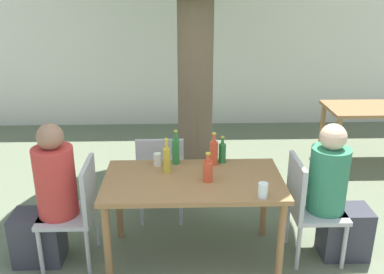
{
  "coord_description": "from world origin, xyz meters",
  "views": [
    {
      "loc": [
        -0.11,
        -3.12,
        2.28
      ],
      "look_at": [
        0.0,
        0.3,
        1.0
      ],
      "focal_mm": 40.0,
      "sensor_mm": 36.0,
      "label": 1
    }
  ],
  "objects_px": {
    "patio_chair_2": "(161,173)",
    "person_seated_1": "(336,200)",
    "dining_table_front": "(193,189)",
    "patio_chair_0": "(77,207)",
    "oil_cruet_3": "(167,159)",
    "drinking_glass_1": "(157,159)",
    "green_bottle_0": "(222,152)",
    "soda_bottle_1": "(208,170)",
    "dining_table_back": "(375,115)",
    "person_seated_0": "(48,203)",
    "soda_bottle_4": "(214,152)",
    "drinking_glass_0": "(263,190)",
    "patio_chair_1": "(308,203)",
    "green_bottle_2": "(176,151)"
  },
  "relations": [
    {
      "from": "person_seated_1",
      "to": "soda_bottle_4",
      "type": "bearing_deg",
      "value": 74.49
    },
    {
      "from": "dining_table_front",
      "to": "patio_chair_2",
      "type": "height_order",
      "value": "patio_chair_2"
    },
    {
      "from": "person_seated_1",
      "to": "drinking_glass_1",
      "type": "bearing_deg",
      "value": 79.49
    },
    {
      "from": "drinking_glass_1",
      "to": "green_bottle_2",
      "type": "bearing_deg",
      "value": 12.23
    },
    {
      "from": "patio_chair_1",
      "to": "person_seated_1",
      "type": "xyz_separation_m",
      "value": [
        0.24,
        -0.0,
        0.03
      ]
    },
    {
      "from": "dining_table_front",
      "to": "dining_table_back",
      "type": "distance_m",
      "value": 3.09
    },
    {
      "from": "soda_bottle_1",
      "to": "patio_chair_2",
      "type": "bearing_deg",
      "value": 121.21
    },
    {
      "from": "patio_chair_0",
      "to": "soda_bottle_4",
      "type": "bearing_deg",
      "value": 103.69
    },
    {
      "from": "person_seated_1",
      "to": "drinking_glass_1",
      "type": "relative_size",
      "value": 10.92
    },
    {
      "from": "green_bottle_0",
      "to": "oil_cruet_3",
      "type": "xyz_separation_m",
      "value": [
        -0.48,
        -0.2,
        0.02
      ]
    },
    {
      "from": "soda_bottle_1",
      "to": "oil_cruet_3",
      "type": "distance_m",
      "value": 0.37
    },
    {
      "from": "dining_table_front",
      "to": "green_bottle_2",
      "type": "height_order",
      "value": "green_bottle_2"
    },
    {
      "from": "patio_chair_1",
      "to": "drinking_glass_1",
      "type": "height_order",
      "value": "patio_chair_1"
    },
    {
      "from": "soda_bottle_1",
      "to": "drinking_glass_1",
      "type": "distance_m",
      "value": 0.53
    },
    {
      "from": "patio_chair_0",
      "to": "oil_cruet_3",
      "type": "height_order",
      "value": "oil_cruet_3"
    },
    {
      "from": "dining_table_back",
      "to": "drinking_glass_1",
      "type": "height_order",
      "value": "drinking_glass_1"
    },
    {
      "from": "green_bottle_0",
      "to": "soda_bottle_1",
      "type": "xyz_separation_m",
      "value": [
        -0.15,
        -0.37,
        0.0
      ]
    },
    {
      "from": "dining_table_back",
      "to": "person_seated_0",
      "type": "bearing_deg",
      "value": -151.0
    },
    {
      "from": "person_seated_1",
      "to": "drinking_glass_1",
      "type": "height_order",
      "value": "person_seated_1"
    },
    {
      "from": "green_bottle_0",
      "to": "soda_bottle_1",
      "type": "distance_m",
      "value": 0.4
    },
    {
      "from": "green_bottle_0",
      "to": "patio_chair_0",
      "type": "bearing_deg",
      "value": -165.13
    },
    {
      "from": "patio_chair_0",
      "to": "patio_chair_1",
      "type": "height_order",
      "value": "same"
    },
    {
      "from": "dining_table_front",
      "to": "soda_bottle_1",
      "type": "bearing_deg",
      "value": -21.07
    },
    {
      "from": "patio_chair_1",
      "to": "drinking_glass_0",
      "type": "height_order",
      "value": "patio_chair_1"
    },
    {
      "from": "dining_table_back",
      "to": "green_bottle_0",
      "type": "relative_size",
      "value": 5.09
    },
    {
      "from": "patio_chair_0",
      "to": "oil_cruet_3",
      "type": "bearing_deg",
      "value": 99.82
    },
    {
      "from": "patio_chair_0",
      "to": "person_seated_1",
      "type": "relative_size",
      "value": 0.75
    },
    {
      "from": "patio_chair_1",
      "to": "person_seated_0",
      "type": "height_order",
      "value": "person_seated_0"
    },
    {
      "from": "person_seated_1",
      "to": "drinking_glass_0",
      "type": "bearing_deg",
      "value": 115.28
    },
    {
      "from": "green_bottle_0",
      "to": "oil_cruet_3",
      "type": "height_order",
      "value": "oil_cruet_3"
    },
    {
      "from": "person_seated_1",
      "to": "oil_cruet_3",
      "type": "relative_size",
      "value": 3.98
    },
    {
      "from": "dining_table_front",
      "to": "oil_cruet_3",
      "type": "bearing_deg",
      "value": 149.09
    },
    {
      "from": "green_bottle_2",
      "to": "drinking_glass_1",
      "type": "xyz_separation_m",
      "value": [
        -0.16,
        -0.03,
        -0.06
      ]
    },
    {
      "from": "oil_cruet_3",
      "to": "drinking_glass_1",
      "type": "relative_size",
      "value": 2.74
    },
    {
      "from": "person_seated_1",
      "to": "soda_bottle_1",
      "type": "height_order",
      "value": "person_seated_1"
    },
    {
      "from": "dining_table_front",
      "to": "person_seated_1",
      "type": "distance_m",
      "value": 1.2
    },
    {
      "from": "green_bottle_0",
      "to": "drinking_glass_0",
      "type": "relative_size",
      "value": 2.11
    },
    {
      "from": "patio_chair_2",
      "to": "green_bottle_0",
      "type": "xyz_separation_m",
      "value": [
        0.56,
        -0.3,
        0.34
      ]
    },
    {
      "from": "patio_chair_0",
      "to": "patio_chair_2",
      "type": "relative_size",
      "value": 1.0
    },
    {
      "from": "patio_chair_0",
      "to": "patio_chair_2",
      "type": "bearing_deg",
      "value": 133.13
    },
    {
      "from": "dining_table_back",
      "to": "patio_chair_2",
      "type": "relative_size",
      "value": 1.37
    },
    {
      "from": "soda_bottle_4",
      "to": "drinking_glass_0",
      "type": "distance_m",
      "value": 0.69
    },
    {
      "from": "person_seated_1",
      "to": "soda_bottle_4",
      "type": "distance_m",
      "value": 1.1
    },
    {
      "from": "soda_bottle_1",
      "to": "person_seated_1",
      "type": "bearing_deg",
      "value": 2.36
    },
    {
      "from": "patio_chair_2",
      "to": "dining_table_back",
      "type": "bearing_deg",
      "value": -153.12
    },
    {
      "from": "patio_chair_1",
      "to": "green_bottle_0",
      "type": "distance_m",
      "value": 0.84
    },
    {
      "from": "patio_chair_1",
      "to": "person_seated_0",
      "type": "distance_m",
      "value": 2.15
    },
    {
      "from": "dining_table_back",
      "to": "drinking_glass_0",
      "type": "bearing_deg",
      "value": -129.1
    },
    {
      "from": "patio_chair_2",
      "to": "person_seated_1",
      "type": "distance_m",
      "value": 1.61
    },
    {
      "from": "patio_chair_0",
      "to": "drinking_glass_1",
      "type": "height_order",
      "value": "patio_chair_0"
    }
  ]
}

